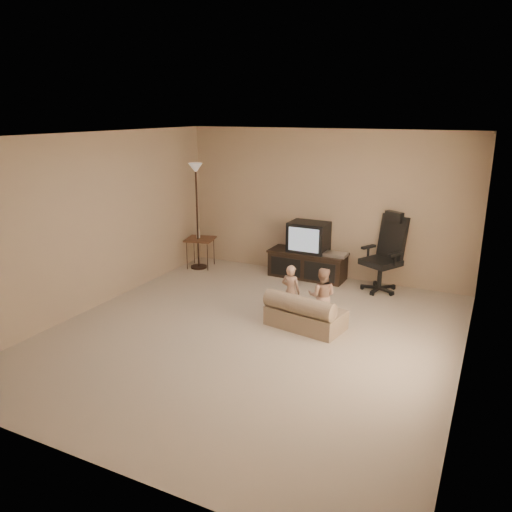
{
  "coord_description": "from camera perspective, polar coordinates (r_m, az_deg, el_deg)",
  "views": [
    {
      "loc": [
        2.64,
        -5.25,
        2.78
      ],
      "look_at": [
        -0.23,
        0.6,
        0.87
      ],
      "focal_mm": 35.0,
      "sensor_mm": 36.0,
      "label": 1
    }
  ],
  "objects": [
    {
      "name": "floor",
      "position": [
        6.5,
        -0.5,
        -9.01
      ],
      "size": [
        5.5,
        5.5,
        0.0
      ],
      "primitive_type": "plane",
      "color": "beige",
      "rests_on": "ground"
    },
    {
      "name": "toddler_right",
      "position": [
        6.75,
        7.54,
        -4.54
      ],
      "size": [
        0.42,
        0.29,
        0.79
      ],
      "primitive_type": "imported",
      "rotation": [
        0.0,
        0.0,
        3.36
      ],
      "color": "tan",
      "rests_on": "floor"
    },
    {
      "name": "room_shell",
      "position": [
        6.01,
        -0.53,
        4.21
      ],
      "size": [
        5.5,
        5.5,
        5.5
      ],
      "color": "silver",
      "rests_on": "floor"
    },
    {
      "name": "office_chair",
      "position": [
        8.15,
        14.42,
        -0.78
      ],
      "size": [
        0.79,
        0.8,
        1.26
      ],
      "rotation": [
        0.0,
        0.0,
        -0.5
      ],
      "color": "black",
      "rests_on": "floor"
    },
    {
      "name": "child_sofa",
      "position": [
        6.65,
        5.48,
        -6.61
      ],
      "size": [
        1.08,
        0.72,
        0.49
      ],
      "rotation": [
        0.0,
        0.0,
        -0.17
      ],
      "color": "gray",
      "rests_on": "floor"
    },
    {
      "name": "toddler_left",
      "position": [
        6.91,
        3.99,
        -4.05
      ],
      "size": [
        0.29,
        0.22,
        0.76
      ],
      "primitive_type": "imported",
      "rotation": [
        0.0,
        0.0,
        3.06
      ],
      "color": "tan",
      "rests_on": "floor"
    },
    {
      "name": "floor_lamp",
      "position": [
        8.91,
        -6.83,
        7.21
      ],
      "size": [
        0.3,
        0.3,
        1.9
      ],
      "color": "#311E15",
      "rests_on": "floor"
    },
    {
      "name": "side_table",
      "position": [
        9.14,
        -6.42,
        1.91
      ],
      "size": [
        0.59,
        0.59,
        0.73
      ],
      "rotation": [
        0.0,
        0.0,
        0.24
      ],
      "color": "brown",
      "rests_on": "floor"
    },
    {
      "name": "tv_stand",
      "position": [
        8.57,
        5.97,
        0.12
      ],
      "size": [
        1.37,
        0.52,
        0.97
      ],
      "rotation": [
        0.0,
        0.0,
        -0.02
      ],
      "color": "black",
      "rests_on": "floor"
    }
  ]
}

